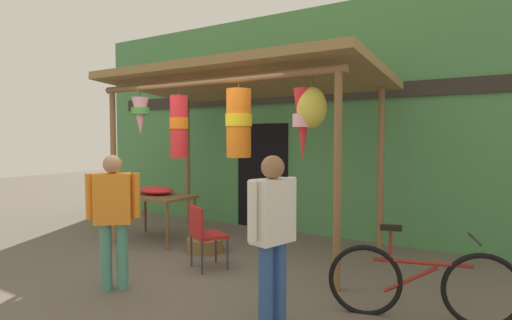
% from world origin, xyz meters
% --- Properties ---
extents(ground_plane, '(30.00, 30.00, 0.00)m').
position_xyz_m(ground_plane, '(0.00, 0.00, 0.00)').
color(ground_plane, '#60564C').
extents(shop_facade, '(9.27, 0.29, 4.01)m').
position_xyz_m(shop_facade, '(-0.00, 2.63, 2.00)').
color(shop_facade, '#47844C').
rests_on(shop_facade, ground_plane).
extents(market_stall_canopy, '(4.29, 2.28, 2.77)m').
position_xyz_m(market_stall_canopy, '(0.10, 0.90, 2.41)').
color(market_stall_canopy, brown).
rests_on(market_stall_canopy, ground_plane).
extents(display_table, '(1.29, 0.76, 0.77)m').
position_xyz_m(display_table, '(-1.48, 0.70, 0.69)').
color(display_table, brown).
rests_on(display_table, ground_plane).
extents(flower_heap_on_table, '(0.66, 0.46, 0.13)m').
position_xyz_m(flower_heap_on_table, '(-1.53, 0.76, 0.84)').
color(flower_heap_on_table, red).
rests_on(flower_heap_on_table, display_table).
extents(folding_chair, '(0.54, 0.54, 0.84)m').
position_xyz_m(folding_chair, '(0.17, -0.05, 0.50)').
color(folding_chair, '#AD1E1E').
rests_on(folding_chair, ground_plane).
extents(wicker_basket_by_table, '(0.56, 0.56, 0.20)m').
position_xyz_m(wicker_basket_by_table, '(-0.35, 0.62, 0.10)').
color(wicker_basket_by_table, brown).
rests_on(wicker_basket_by_table, ground_plane).
extents(parked_bicycle, '(1.69, 0.62, 0.92)m').
position_xyz_m(parked_bicycle, '(2.88, -0.11, 0.35)').
color(parked_bicycle, black).
rests_on(parked_bicycle, ground_plane).
extents(vendor_in_orange, '(0.31, 0.58, 1.58)m').
position_xyz_m(vendor_in_orange, '(1.74, -0.97, 0.92)').
color(vendor_in_orange, '#2D5193').
rests_on(vendor_in_orange, ground_plane).
extents(customer_foreground, '(0.47, 0.43, 1.54)m').
position_xyz_m(customer_foreground, '(-0.24, -1.14, 0.90)').
color(customer_foreground, '#4C8E7A').
rests_on(customer_foreground, ground_plane).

